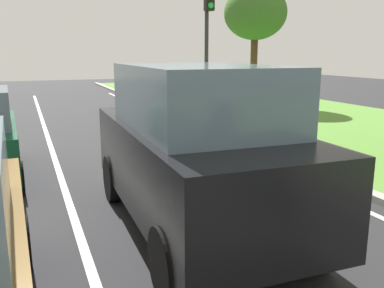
# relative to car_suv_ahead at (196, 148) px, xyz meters

# --- Properties ---
(ground_plane) EXTENTS (60.00, 60.00, 0.00)m
(ground_plane) POSITION_rel_car_suv_ahead_xyz_m (-0.86, 4.46, -1.17)
(ground_plane) COLOR #262628
(lane_line_center) EXTENTS (0.12, 32.00, 0.01)m
(lane_line_center) POSITION_rel_car_suv_ahead_xyz_m (-1.56, 4.46, -1.16)
(lane_line_center) COLOR silver
(lane_line_center) RESTS_ON ground
(lane_line_right_edge) EXTENTS (0.12, 32.00, 0.01)m
(lane_line_right_edge) POSITION_rel_car_suv_ahead_xyz_m (2.74, 4.46, -1.16)
(lane_line_right_edge) COLOR silver
(lane_line_right_edge) RESTS_ON ground
(grass_verge_right) EXTENTS (9.00, 48.00, 0.06)m
(grass_verge_right) POSITION_rel_car_suv_ahead_xyz_m (7.64, 4.46, -1.14)
(grass_verge_right) COLOR #548433
(grass_verge_right) RESTS_ON ground
(curb_right) EXTENTS (0.24, 48.00, 0.12)m
(curb_right) POSITION_rel_car_suv_ahead_xyz_m (3.24, 4.46, -1.11)
(curb_right) COLOR #9E9B93
(curb_right) RESTS_ON ground
(car_suv_ahead) EXTENTS (2.06, 4.54, 2.28)m
(car_suv_ahead) POSITION_rel_car_suv_ahead_xyz_m (0.00, 0.00, 0.00)
(car_suv_ahead) COLOR black
(car_suv_ahead) RESTS_ON ground
(traffic_light_near_right) EXTENTS (0.32, 0.50, 4.89)m
(traffic_light_near_right) POSITION_rel_car_suv_ahead_xyz_m (4.12, 8.83, 2.19)
(traffic_light_near_right) COLOR #2D2D2D
(traffic_light_near_right) RESTS_ON ground
(tree_roadside_far) EXTENTS (2.82, 2.82, 5.38)m
(tree_roadside_far) POSITION_rel_car_suv_ahead_xyz_m (7.82, 11.93, 2.97)
(tree_roadside_far) COLOR #4C331E
(tree_roadside_far) RESTS_ON ground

